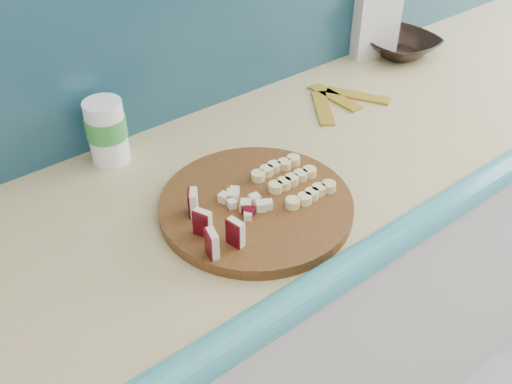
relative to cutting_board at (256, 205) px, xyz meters
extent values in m
cube|color=silver|center=(0.55, 0.09, -0.48)|extent=(2.20, 0.60, 0.88)
cube|color=tan|center=(0.55, 0.09, -0.03)|extent=(2.20, 0.60, 0.03)
cylinder|color=#44210E|center=(0.00, 0.00, 0.00)|extent=(0.36, 0.36, 0.02)
cube|color=beige|center=(-0.14, -0.07, 0.04)|extent=(0.01, 0.03, 0.05)
cube|color=#43040D|center=(-0.15, -0.07, 0.04)|extent=(0.00, 0.03, 0.05)
cube|color=beige|center=(-0.12, -0.01, 0.04)|extent=(0.01, 0.03, 0.05)
cube|color=#43040D|center=(-0.13, -0.01, 0.04)|extent=(0.00, 0.03, 0.05)
cube|color=beige|center=(-0.11, 0.04, 0.04)|extent=(0.01, 0.03, 0.05)
cube|color=#43040D|center=(-0.11, 0.04, 0.04)|extent=(0.00, 0.03, 0.05)
cube|color=beige|center=(-0.09, -0.07, 0.04)|extent=(0.01, 0.03, 0.05)
cube|color=#43040D|center=(-0.10, -0.07, 0.04)|extent=(0.00, 0.03, 0.05)
cube|color=#F1E3C1|center=(-0.01, 0.00, 0.02)|extent=(0.02, 0.02, 0.02)
cube|color=#F1E3C1|center=(-0.01, 0.01, 0.02)|extent=(0.02, 0.02, 0.02)
cube|color=#43040D|center=(-0.01, 0.02, 0.02)|extent=(0.02, 0.02, 0.02)
cube|color=#F1E3C1|center=(-0.02, 0.01, 0.02)|extent=(0.02, 0.02, 0.02)
cube|color=#F1E3C1|center=(-0.03, 0.02, 0.02)|extent=(0.02, 0.02, 0.02)
cube|color=#F1E3C1|center=(-0.04, 0.02, 0.02)|extent=(0.02, 0.02, 0.02)
cube|color=#F1E3C1|center=(-0.03, 0.00, 0.02)|extent=(0.02, 0.02, 0.02)
cube|color=#F1E3C1|center=(-0.04, 0.00, 0.02)|extent=(0.02, 0.02, 0.02)
cube|color=#43040D|center=(-0.04, -0.02, 0.02)|extent=(0.02, 0.02, 0.02)
cube|color=#F1E3C1|center=(-0.03, -0.01, 0.02)|extent=(0.02, 0.02, 0.02)
cube|color=#F1E3C1|center=(-0.02, -0.02, 0.02)|extent=(0.02, 0.02, 0.02)
cube|color=#F1E3C1|center=(-0.02, -0.01, 0.02)|extent=(0.02, 0.02, 0.02)
cube|color=#F1E3C1|center=(-0.01, -0.01, 0.02)|extent=(0.02, 0.02, 0.02)
cylinder|color=#DED187|center=(0.04, -0.05, 0.02)|extent=(0.03, 0.03, 0.02)
cylinder|color=#DED187|center=(0.06, -0.05, 0.02)|extent=(0.03, 0.03, 0.02)
cylinder|color=#DED187|center=(0.08, -0.06, 0.02)|extent=(0.03, 0.03, 0.02)
cylinder|color=#DED187|center=(0.11, -0.06, 0.02)|extent=(0.03, 0.03, 0.02)
cylinder|color=#DED187|center=(0.13, -0.06, 0.02)|extent=(0.03, 0.03, 0.02)
cylinder|color=#DED187|center=(0.04, 0.00, 0.02)|extent=(0.03, 0.03, 0.02)
cylinder|color=#DED187|center=(0.06, 0.00, 0.02)|extent=(0.03, 0.03, 0.02)
cylinder|color=#DED187|center=(0.09, 0.00, 0.02)|extent=(0.03, 0.03, 0.02)
cylinder|color=#DED187|center=(0.11, 0.00, 0.02)|extent=(0.03, 0.03, 0.02)
cylinder|color=#DED187|center=(0.13, 0.00, 0.02)|extent=(0.03, 0.03, 0.02)
cylinder|color=#DED187|center=(0.05, 0.05, 0.02)|extent=(0.03, 0.03, 0.02)
cylinder|color=#DED187|center=(0.07, 0.05, 0.02)|extent=(0.03, 0.03, 0.02)
cylinder|color=#DED187|center=(0.09, 0.05, 0.02)|extent=(0.03, 0.03, 0.02)
cylinder|color=#DED187|center=(0.11, 0.05, 0.02)|extent=(0.03, 0.03, 0.02)
cylinder|color=#DED187|center=(0.13, 0.05, 0.02)|extent=(0.03, 0.03, 0.02)
imported|color=black|center=(0.73, 0.29, 0.01)|extent=(0.21, 0.21, 0.05)
cube|color=silver|center=(0.67, 0.35, 0.09)|extent=(0.14, 0.12, 0.21)
cylinder|color=white|center=(-0.13, 0.31, 0.05)|extent=(0.08, 0.08, 0.13)
cylinder|color=green|center=(-0.13, 0.31, 0.07)|extent=(0.08, 0.08, 0.04)
cube|color=#B28E22|center=(0.35, 0.19, -0.01)|extent=(0.12, 0.15, 0.01)
cube|color=#B28E22|center=(0.41, 0.21, -0.01)|extent=(0.03, 0.16, 0.01)
cube|color=#B28E22|center=(0.46, 0.18, -0.01)|extent=(0.11, 0.15, 0.01)
camera|label=1|loc=(-0.49, -0.63, 0.65)|focal=40.00mm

